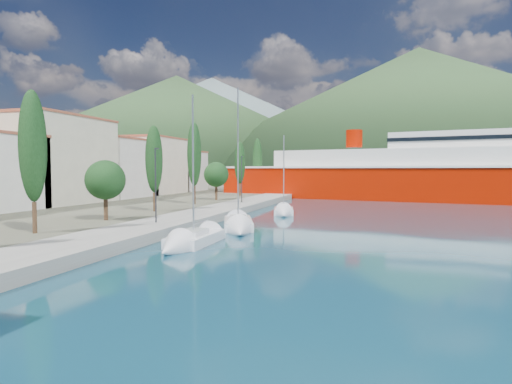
% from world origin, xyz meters
% --- Properties ---
extents(ground, '(1400.00, 1400.00, 0.00)m').
position_xyz_m(ground, '(0.00, 120.00, 0.00)').
color(ground, '#103C50').
extents(quay, '(5.00, 88.00, 0.80)m').
position_xyz_m(quay, '(-9.00, 26.00, 0.40)').
color(quay, gray).
rests_on(quay, ground).
extents(land_strip, '(70.00, 148.00, 0.70)m').
position_xyz_m(land_strip, '(-47.00, 36.00, 0.35)').
color(land_strip, '#565644').
rests_on(land_strip, ground).
extents(hills_far, '(1480.00, 900.00, 180.00)m').
position_xyz_m(hills_far, '(138.59, 618.73, 77.39)').
color(hills_far, slate).
rests_on(hills_far, ground).
extents(hills_near, '(1010.00, 520.00, 115.00)m').
position_xyz_m(hills_near, '(98.04, 372.50, 49.18)').
color(hills_near, '#2D4B27').
rests_on(hills_near, ground).
extents(town_buildings, '(9.20, 69.20, 11.30)m').
position_xyz_m(town_buildings, '(-32.00, 36.91, 5.57)').
color(town_buildings, beige).
rests_on(town_buildings, land_strip).
extents(tree_row, '(3.60, 64.76, 10.45)m').
position_xyz_m(tree_row, '(-14.36, 31.32, 5.75)').
color(tree_row, '#47301E').
rests_on(tree_row, land_strip).
extents(lamp_posts, '(0.15, 47.35, 6.06)m').
position_xyz_m(lamp_posts, '(-9.00, 15.09, 4.08)').
color(lamp_posts, '#2D2D33').
rests_on(lamp_posts, quay).
extents(sailboat_near, '(2.34, 7.67, 10.99)m').
position_xyz_m(sailboat_near, '(-3.64, 9.87, 0.30)').
color(sailboat_near, silver).
rests_on(sailboat_near, ground).
extents(sailboat_mid, '(5.38, 9.33, 13.05)m').
position_xyz_m(sailboat_mid, '(-2.72, 18.20, 0.31)').
color(sailboat_mid, silver).
rests_on(sailboat_mid, ground).
extents(sailboat_far, '(3.56, 7.00, 9.84)m').
position_xyz_m(sailboat_far, '(-1.82, 31.24, 0.28)').
color(sailboat_far, silver).
rests_on(sailboat_far, ground).
extents(ferry, '(65.94, 24.67, 12.82)m').
position_xyz_m(ferry, '(12.87, 61.99, 3.90)').
color(ferry, '#A21200').
rests_on(ferry, ground).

